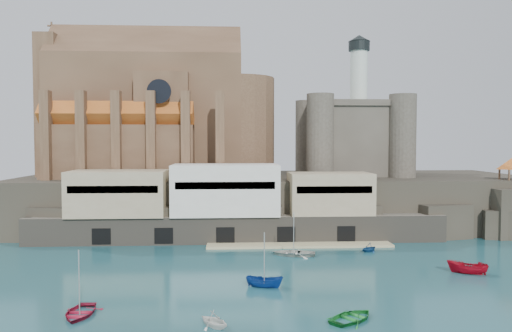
{
  "coord_description": "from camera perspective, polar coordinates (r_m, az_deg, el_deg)",
  "views": [
    {
      "loc": [
        -9.34,
        -61.49,
        16.8
      ],
      "look_at": [
        -4.31,
        32.0,
        12.32
      ],
      "focal_mm": 35.0,
      "sensor_mm": 36.0,
      "label": 1
    }
  ],
  "objects": [
    {
      "name": "boat_7",
      "position": [
        79.81,
        12.79,
        -9.48
      ],
      "size": [
        3.0,
        3.22,
        3.2
      ],
      "primitive_type": "imported",
      "rotation": [
        0.0,
        0.0,
        5.36
      ],
      "color": "navy",
      "rests_on": "ground"
    },
    {
      "name": "church",
      "position": [
        104.53,
        -11.26,
        5.61
      ],
      "size": [
        47.0,
        25.93,
        30.51
      ],
      "color": "brown",
      "rests_on": "promontory"
    },
    {
      "name": "boat_1",
      "position": [
        47.88,
        -4.83,
        -17.81
      ],
      "size": [
        3.38,
        3.34,
        3.42
      ],
      "primitive_type": "imported",
      "rotation": [
        0.0,
        0.0,
        0.76
      ],
      "color": "white",
      "rests_on": "ground"
    },
    {
      "name": "promontory",
      "position": [
        101.97,
        2.1,
        -3.95
      ],
      "size": [
        100.0,
        36.0,
        10.0
      ],
      "color": "black",
      "rests_on": "ground"
    },
    {
      "name": "rock_outcrop",
      "position": [
        102.11,
        27.24,
        -4.76
      ],
      "size": [
        14.5,
        10.5,
        8.7
      ],
      "color": "black",
      "rests_on": "ground"
    },
    {
      "name": "boat_3",
      "position": [
        50.2,
        10.97,
        -16.86
      ],
      "size": [
        3.28,
        3.69,
        5.39
      ],
      "primitive_type": "imported",
      "rotation": [
        0.0,
        0.0,
        2.25
      ],
      "color": "#1B802F",
      "rests_on": "ground"
    },
    {
      "name": "boat_2",
      "position": [
        59.48,
        0.96,
        -13.67
      ],
      "size": [
        2.11,
        2.08,
        4.42
      ],
      "primitive_type": "imported",
      "rotation": [
        0.0,
        0.0,
        1.28
      ],
      "color": "navy",
      "rests_on": "ground"
    },
    {
      "name": "castle_keep",
      "position": [
        105.68,
        10.86,
        3.51
      ],
      "size": [
        21.2,
        21.2,
        29.3
      ],
      "color": "#464137",
      "rests_on": "promontory"
    },
    {
      "name": "quay",
      "position": [
        85.25,
        -3.63,
        -4.5
      ],
      "size": [
        70.0,
        12.0,
        13.05
      ],
      "color": "#645D50",
      "rests_on": "ground"
    },
    {
      "name": "boat_0",
      "position": [
        53.35,
        -19.5,
        -15.77
      ],
      "size": [
        3.98,
        1.27,
        5.53
      ],
      "primitive_type": "imported",
      "rotation": [
        0.0,
        0.0,
        6.25
      ],
      "color": "maroon",
      "rests_on": "ground"
    },
    {
      "name": "boat_6",
      "position": [
        75.48,
        4.33,
        -10.13
      ],
      "size": [
        2.25,
        4.74,
        6.4
      ],
      "primitive_type": "imported",
      "rotation": [
        0.0,
        0.0,
        4.5
      ],
      "color": "beige",
      "rests_on": "ground"
    },
    {
      "name": "ground",
      "position": [
        64.42,
        5.5,
        -12.39
      ],
      "size": [
        300.0,
        300.0,
        0.0
      ],
      "primitive_type": "plane",
      "color": "#184850",
      "rests_on": "ground"
    },
    {
      "name": "boat_5",
      "position": [
        70.57,
        23.0,
        -11.25
      ],
      "size": [
        2.53,
        2.5,
        4.99
      ],
      "primitive_type": "imported",
      "rotation": [
        0.0,
        0.0,
        4.29
      ],
      "color": "#9F0718",
      "rests_on": "ground"
    }
  ]
}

